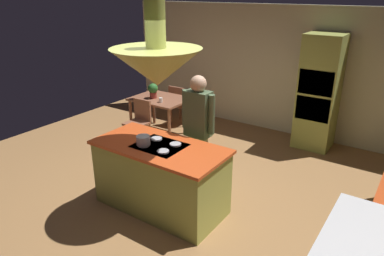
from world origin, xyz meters
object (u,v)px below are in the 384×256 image
(kitchen_island, at_px, (161,177))
(cup_on_table, at_px, (161,100))
(chair_facing_island, at_px, (139,119))
(chair_by_back_wall, at_px, (179,102))
(cooking_pot_on_cooktop, at_px, (143,140))
(dining_table, at_px, (160,103))
(person_at_island, at_px, (198,126))
(oven_tower, at_px, (319,93))
(potted_plant_on_table, at_px, (153,90))

(kitchen_island, xyz_separation_m, cup_on_table, (-1.51, 1.89, 0.34))
(kitchen_island, relative_size, chair_facing_island, 2.05)
(chair_by_back_wall, distance_m, cup_on_table, 0.93)
(cup_on_table, height_order, cooking_pot_on_cooktop, cooking_pot_on_cooktop)
(dining_table, distance_m, person_at_island, 2.32)
(oven_tower, height_order, chair_by_back_wall, oven_tower)
(person_at_island, xyz_separation_m, potted_plant_on_table, (-1.95, 1.32, -0.07))
(potted_plant_on_table, bearing_deg, kitchen_island, -48.06)
(oven_tower, relative_size, dining_table, 1.89)
(oven_tower, xyz_separation_m, potted_plant_on_table, (-2.92, -1.21, -0.13))
(person_at_island, height_order, chair_facing_island, person_at_island)
(chair_facing_island, relative_size, cooking_pot_on_cooktop, 4.83)
(dining_table, xyz_separation_m, person_at_island, (1.83, -1.39, 0.34))
(chair_facing_island, distance_m, chair_by_back_wall, 1.29)
(chair_by_back_wall, height_order, cup_on_table, chair_by_back_wall)
(person_at_island, distance_m, cooking_pot_on_cooktop, 0.89)
(dining_table, xyz_separation_m, chair_facing_island, (0.00, -0.65, -0.15))
(oven_tower, distance_m, chair_facing_island, 3.37)
(kitchen_island, height_order, cup_on_table, kitchen_island)
(chair_facing_island, height_order, cooking_pot_on_cooktop, cooking_pot_on_cooktop)
(person_at_island, relative_size, cup_on_table, 19.28)
(cup_on_table, bearing_deg, chair_by_back_wall, 102.22)
(kitchen_island, height_order, dining_table, kitchen_island)
(chair_facing_island, height_order, cup_on_table, chair_facing_island)
(chair_facing_island, bearing_deg, oven_tower, 32.57)
(kitchen_island, distance_m, oven_tower, 3.47)
(dining_table, relative_size, chair_facing_island, 1.28)
(chair_by_back_wall, relative_size, cooking_pot_on_cooktop, 4.83)
(cooking_pot_on_cooktop, bearing_deg, dining_table, 124.63)
(chair_by_back_wall, bearing_deg, cup_on_table, 102.22)
(chair_facing_island, bearing_deg, kitchen_island, -40.55)
(kitchen_island, xyz_separation_m, dining_table, (-1.70, 2.10, 0.19))
(dining_table, bearing_deg, kitchen_island, -51.01)
(dining_table, height_order, chair_facing_island, chair_facing_island)
(cup_on_table, bearing_deg, person_at_island, -35.66)
(cup_on_table, xyz_separation_m, cooking_pot_on_cooktop, (1.35, -2.02, 0.20))
(oven_tower, bearing_deg, dining_table, -157.79)
(oven_tower, xyz_separation_m, chair_facing_island, (-2.80, -1.79, -0.55))
(kitchen_island, bearing_deg, cooking_pot_on_cooktop, -140.91)
(potted_plant_on_table, bearing_deg, chair_by_back_wall, 80.28)
(oven_tower, bearing_deg, potted_plant_on_table, -157.44)
(chair_facing_island, bearing_deg, potted_plant_on_table, 102.07)
(chair_facing_island, distance_m, potted_plant_on_table, 0.72)
(person_at_island, bearing_deg, oven_tower, 69.04)
(dining_table, bearing_deg, potted_plant_on_table, -149.90)
(kitchen_island, height_order, cooking_pot_on_cooktop, cooking_pot_on_cooktop)
(chair_facing_island, height_order, chair_by_back_wall, same)
(oven_tower, xyz_separation_m, cup_on_table, (-2.61, -1.36, -0.25))
(cup_on_table, bearing_deg, kitchen_island, -51.27)
(kitchen_island, relative_size, cooking_pot_on_cooktop, 9.92)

